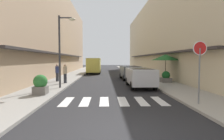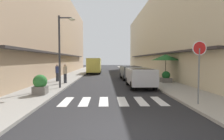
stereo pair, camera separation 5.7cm
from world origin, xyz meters
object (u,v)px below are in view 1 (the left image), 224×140
pedestrian_walking_far (65,73)px  round_street_sign (200,56)px  parked_car_near (140,76)px  planter_midblock (166,77)px  planter_corner (40,84)px  pedestrian_walking_near (57,72)px  cafe_umbrella (166,57)px  delivery_van (94,64)px  street_lamp (62,44)px  parked_car_mid (130,71)px

pedestrian_walking_far → round_street_sign: bearing=32.7°
parked_car_near → planter_midblock: size_ratio=4.42×
planter_corner → pedestrian_walking_far: 5.40m
parked_car_near → pedestrian_walking_near: size_ratio=2.73×
planter_midblock → pedestrian_walking_near: (-9.86, 1.07, 0.40)m
cafe_umbrella → planter_midblock: size_ratio=2.65×
delivery_van → planter_midblock: delivery_van is taller
parked_car_near → street_lamp: 6.19m
round_street_sign → planter_corner: bearing=161.2°
parked_car_near → parked_car_mid: bearing=90.0°
parked_car_near → pedestrian_walking_far: 6.46m
round_street_sign → pedestrian_walking_far: 11.23m
cafe_umbrella → planter_corner: (-9.35, -6.29, -1.64)m
street_lamp → pedestrian_walking_far: (-0.40, 2.78, -2.28)m
delivery_van → round_street_sign: size_ratio=1.91×
round_street_sign → planter_corner: (-7.98, 2.72, -1.60)m
delivery_van → pedestrian_walking_far: size_ratio=3.29×
parked_car_near → round_street_sign: 6.30m
street_lamp → planter_corner: (-0.71, -2.61, -2.57)m
planter_midblock → parked_car_mid: bearing=127.2°
parked_car_mid → planter_midblock: 4.59m
parked_car_near → pedestrian_walking_near: 7.88m
planter_midblock → pedestrian_walking_near: 9.92m
round_street_sign → street_lamp: street_lamp is taller
pedestrian_walking_near → pedestrian_walking_far: bearing=133.7°
round_street_sign → pedestrian_walking_far: (-7.67, 8.10, -1.31)m
parked_car_near → delivery_van: 15.51m
delivery_van → planter_corner: size_ratio=4.75×
cafe_umbrella → pedestrian_walking_near: 10.13m
delivery_van → cafe_umbrella: 13.92m
parked_car_mid → pedestrian_walking_near: bearing=-160.0°
round_street_sign → planter_midblock: (1.19, 8.31, -1.74)m
parked_car_mid → planter_midblock: (2.77, -3.65, -0.36)m
delivery_van → planter_corner: bearing=-96.6°
parked_car_mid → delivery_van: (-4.33, 8.88, 0.48)m
pedestrian_walking_near → delivery_van: bearing=-97.6°
parked_car_mid → pedestrian_walking_near: pedestrian_walking_near is taller
planter_corner → pedestrian_walking_near: pedestrian_walking_near is taller
delivery_van → cafe_umbrella: (7.27, -11.83, 0.93)m
parked_car_near → pedestrian_walking_near: pedestrian_walking_near is taller
parked_car_near → cafe_umbrella: cafe_umbrella is taller
parked_car_near → street_lamp: size_ratio=0.86×
delivery_van → round_street_sign: bearing=-74.2°
delivery_van → pedestrian_walking_far: (-1.77, -12.74, -0.42)m
parked_car_near → planter_corner: bearing=-153.2°
planter_corner → pedestrian_walking_far: (0.31, 5.38, 0.29)m
street_lamp → round_street_sign: bearing=-36.2°
parked_car_mid → round_street_sign: bearing=-82.5°
cafe_umbrella → planter_corner: 11.39m
delivery_van → round_street_sign: round_street_sign is taller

